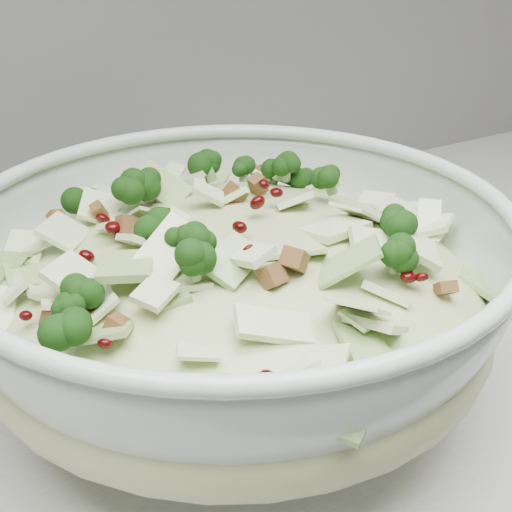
{
  "coord_description": "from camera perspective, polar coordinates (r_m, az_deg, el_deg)",
  "views": [
    {
      "loc": [
        -0.81,
        1.22,
        1.24
      ],
      "look_at": [
        -0.59,
        1.61,
        1.01
      ],
      "focal_mm": 50.0,
      "sensor_mm": 36.0,
      "label": 1
    }
  ],
  "objects": [
    {
      "name": "mixing_bowl",
      "position": [
        0.51,
        -1.62,
        -3.74
      ],
      "size": [
        0.48,
        0.48,
        0.15
      ],
      "rotation": [
        0.0,
        0.0,
        0.3
      ],
      "color": "#B9CCBC",
      "rests_on": "counter"
    },
    {
      "name": "salad",
      "position": [
        0.5,
        -1.66,
        -1.27
      ],
      "size": [
        0.39,
        0.39,
        0.16
      ],
      "rotation": [
        0.0,
        0.0,
        0.09
      ],
      "color": "beige",
      "rests_on": "mixing_bowl"
    }
  ]
}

